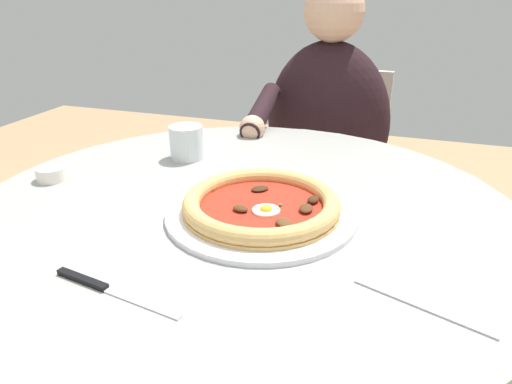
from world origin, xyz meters
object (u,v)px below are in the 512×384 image
(fork_utensil, at_px, (422,306))
(diner_person, at_px, (323,181))
(steak_knife, at_px, (98,286))
(pizza_on_plate, at_px, (262,206))
(cafe_chair_diner, at_px, (332,167))
(ramekin_capers, at_px, (52,173))
(dining_table, at_px, (243,281))
(water_glass, at_px, (187,144))

(fork_utensil, xyz_separation_m, diner_person, (0.93, 0.30, -0.24))
(steak_knife, relative_size, diner_person, 0.18)
(pizza_on_plate, relative_size, cafe_chair_diner, 0.40)
(pizza_on_plate, height_order, diner_person, diner_person)
(ramekin_capers, bearing_deg, fork_utensil, -104.81)
(pizza_on_plate, bearing_deg, ramekin_capers, 87.94)
(pizza_on_plate, height_order, steak_knife, pizza_on_plate)
(dining_table, distance_m, fork_utensil, 0.42)
(ramekin_capers, relative_size, fork_utensil, 0.35)
(dining_table, bearing_deg, water_glass, 46.78)
(diner_person, bearing_deg, fork_utensil, -162.25)
(steak_knife, bearing_deg, water_glass, 12.67)
(ramekin_capers, distance_m, cafe_chair_diner, 1.01)
(ramekin_capers, height_order, diner_person, diner_person)
(diner_person, bearing_deg, cafe_chair_diner, -2.97)
(dining_table, bearing_deg, diner_person, -2.09)
(diner_person, bearing_deg, ramekin_capers, 148.57)
(pizza_on_plate, bearing_deg, steak_knife, 152.24)
(steak_knife, bearing_deg, dining_table, -17.53)
(dining_table, height_order, steak_knife, steak_knife)
(cafe_chair_diner, bearing_deg, steak_knife, 173.61)
(water_glass, distance_m, steak_knife, 0.52)
(steak_knife, distance_m, cafe_chair_diner, 1.19)
(fork_utensil, height_order, diner_person, diner_person)
(diner_person, bearing_deg, steak_knife, 173.15)
(water_glass, height_order, fork_utensil, water_glass)
(ramekin_capers, bearing_deg, pizza_on_plate, -92.06)
(dining_table, distance_m, pizza_on_plate, 0.20)
(water_glass, xyz_separation_m, diner_person, (0.52, -0.24, -0.27))
(water_glass, xyz_separation_m, ramekin_capers, (-0.21, 0.21, -0.02))
(ramekin_capers, bearing_deg, diner_person, -31.43)
(dining_table, relative_size, diner_person, 0.91)
(pizza_on_plate, bearing_deg, fork_utensil, -123.20)
(fork_utensil, bearing_deg, cafe_chair_diner, 15.22)
(pizza_on_plate, height_order, ramekin_capers, pizza_on_plate)
(pizza_on_plate, xyz_separation_m, fork_utensil, (-0.18, -0.27, -0.02))
(water_glass, distance_m, cafe_chair_diner, 0.75)
(dining_table, xyz_separation_m, pizza_on_plate, (-0.03, -0.05, 0.19))
(steak_knife, distance_m, fork_utensil, 0.43)
(water_glass, relative_size, cafe_chair_diner, 0.09)
(dining_table, xyz_separation_m, cafe_chair_diner, (0.85, -0.03, -0.06))
(dining_table, height_order, pizza_on_plate, pizza_on_plate)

